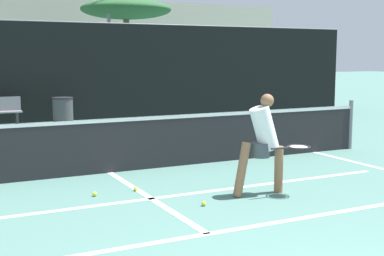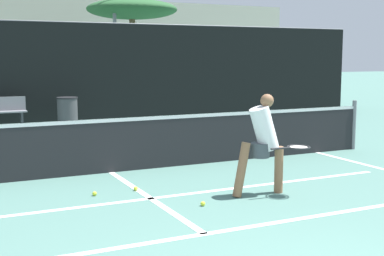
% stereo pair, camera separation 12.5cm
% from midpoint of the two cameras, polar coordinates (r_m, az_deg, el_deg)
% --- Properties ---
extents(court_baseline_near, '(11.00, 0.10, 0.01)m').
position_cam_midpoint_polar(court_baseline_near, '(6.25, 1.09, -11.23)').
color(court_baseline_near, white).
rests_on(court_baseline_near, ground).
extents(court_service_line, '(8.25, 0.10, 0.01)m').
position_cam_midpoint_polar(court_service_line, '(7.74, -4.83, -7.51)').
color(court_service_line, white).
rests_on(court_service_line, ground).
extents(court_center_mark, '(0.10, 3.63, 0.01)m').
position_cam_midpoint_polar(court_center_mark, '(7.84, -5.12, -7.32)').
color(court_center_mark, white).
rests_on(court_center_mark, ground).
extents(court_sideline_right, '(0.10, 4.63, 0.01)m').
position_cam_midpoint_polar(court_sideline_right, '(10.32, 18.94, -4.05)').
color(court_sideline_right, white).
rests_on(court_sideline_right, ground).
extents(net, '(11.09, 0.09, 1.07)m').
position_cam_midpoint_polar(net, '(9.41, -9.20, -1.69)').
color(net, slate).
rests_on(net, ground).
extents(fence_back, '(24.00, 0.06, 3.09)m').
position_cam_midpoint_polar(fence_back, '(17.00, -17.30, 5.70)').
color(fence_back, black).
rests_on(fence_back, ground).
extents(player_practicing, '(1.11, 0.59, 1.49)m').
position_cam_midpoint_polar(player_practicing, '(7.87, 7.20, -1.30)').
color(player_practicing, '#8C6042').
rests_on(player_practicing, ground).
extents(tennis_ball_scattered_0, '(0.07, 0.07, 0.07)m').
position_cam_midpoint_polar(tennis_ball_scattered_0, '(8.19, -6.47, -6.46)').
color(tennis_ball_scattered_0, '#D1E033').
rests_on(tennis_ball_scattered_0, ground).
extents(tennis_ball_scattered_5, '(0.07, 0.07, 0.07)m').
position_cam_midpoint_polar(tennis_ball_scattered_5, '(7.98, -10.79, -6.93)').
color(tennis_ball_scattered_5, '#D1E033').
rests_on(tennis_ball_scattered_5, ground).
extents(tennis_ball_scattered_7, '(0.07, 0.07, 0.07)m').
position_cam_midpoint_polar(tennis_ball_scattered_7, '(7.35, 0.79, -8.06)').
color(tennis_ball_scattered_7, '#D1E033').
rests_on(tennis_ball_scattered_7, ground).
extents(trash_bin, '(0.62, 0.62, 0.82)m').
position_cam_midpoint_polar(trash_bin, '(16.28, -13.82, 1.77)').
color(trash_bin, '#3F3F42').
rests_on(trash_bin, ground).
extents(parked_car, '(1.75, 4.10, 1.30)m').
position_cam_midpoint_polar(parked_car, '(19.37, -15.70, 3.04)').
color(parked_car, silver).
rests_on(parked_car, ground).
extents(tree_west, '(4.19, 4.19, 4.61)m').
position_cam_midpoint_polar(tree_west, '(25.42, -7.19, 12.36)').
color(tree_west, brown).
rests_on(tree_west, ground).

